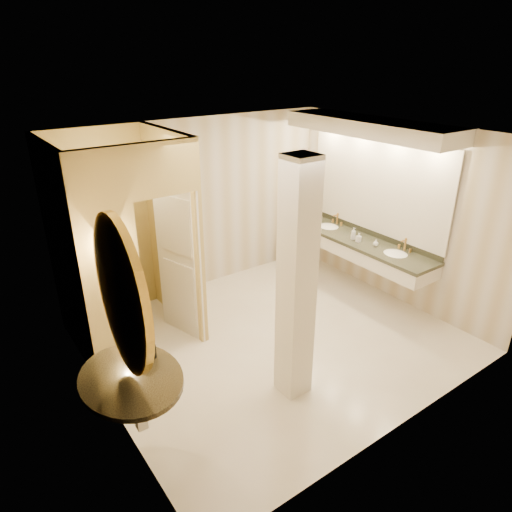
{
  "coord_description": "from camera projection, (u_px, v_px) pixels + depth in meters",
  "views": [
    {
      "loc": [
        -3.24,
        -4.07,
        3.55
      ],
      "look_at": [
        -0.18,
        0.2,
        1.2
      ],
      "focal_mm": 32.0,
      "sensor_mm": 36.0,
      "label": 1
    }
  ],
  "objects": [
    {
      "name": "toilet",
      "position": [
        98.0,
        308.0,
        6.14
      ],
      "size": [
        0.57,
        0.85,
        0.81
      ],
      "primitive_type": "imported",
      "rotation": [
        0.0,
        0.0,
        3.29
      ],
      "color": "white",
      "rests_on": "floor"
    },
    {
      "name": "wall_front",
      "position": [
        412.0,
        316.0,
        4.15
      ],
      "size": [
        4.5,
        0.02,
        2.7
      ],
      "primitive_type": "cube",
      "color": "beige",
      "rests_on": "floor"
    },
    {
      "name": "soap_bottle_b",
      "position": [
        376.0,
        243.0,
        6.87
      ],
      "size": [
        0.1,
        0.1,
        0.1
      ],
      "primitive_type": "imported",
      "rotation": [
        0.0,
        0.0,
        0.36
      ],
      "color": "silver",
      "rests_on": "vanity"
    },
    {
      "name": "vanity",
      "position": [
        365.0,
        192.0,
        6.86
      ],
      "size": [
        0.75,
        2.78,
        2.09
      ],
      "color": "silver",
      "rests_on": "floor"
    },
    {
      "name": "soap_bottle_a",
      "position": [
        359.0,
        237.0,
        7.01
      ],
      "size": [
        0.07,
        0.07,
        0.14
      ],
      "primitive_type": "imported",
      "rotation": [
        0.0,
        0.0,
        -0.06
      ],
      "color": "beige",
      "rests_on": "vanity"
    },
    {
      "name": "pillar",
      "position": [
        297.0,
        284.0,
        4.73
      ],
      "size": [
        0.31,
        0.31,
        2.7
      ],
      "primitive_type": "cube",
      "color": "silver",
      "rests_on": "floor"
    },
    {
      "name": "console_shelf",
      "position": [
        126.0,
        331.0,
        3.93
      ],
      "size": [
        1.12,
        1.12,
        2.01
      ],
      "color": "black",
      "rests_on": "floor"
    },
    {
      "name": "toilet_closet",
      "position": [
        160.0,
        240.0,
        5.75
      ],
      "size": [
        1.5,
        1.55,
        2.7
      ],
      "color": "tan",
      "rests_on": "floor"
    },
    {
      "name": "floor",
      "position": [
        275.0,
        338.0,
        6.19
      ],
      "size": [
        4.5,
        4.5,
        0.0
      ],
      "primitive_type": "plane",
      "color": "silver",
      "rests_on": "ground"
    },
    {
      "name": "soap_bottle_c",
      "position": [
        353.0,
        234.0,
        7.09
      ],
      "size": [
        0.09,
        0.09,
        0.2
      ],
      "primitive_type": "imported",
      "rotation": [
        0.0,
        0.0,
        0.16
      ],
      "color": "#C6B28C",
      "rests_on": "vanity"
    },
    {
      "name": "wall_right",
      "position": [
        395.0,
        213.0,
        6.83
      ],
      "size": [
        0.02,
        4.0,
        2.7
      ],
      "primitive_type": "cube",
      "color": "beige",
      "rests_on": "floor"
    },
    {
      "name": "wall_back",
      "position": [
        198.0,
        206.0,
        7.12
      ],
      "size": [
        4.5,
        0.02,
        2.7
      ],
      "primitive_type": "cube",
      "color": "beige",
      "rests_on": "floor"
    },
    {
      "name": "wall_left",
      "position": [
        95.0,
        299.0,
        4.44
      ],
      "size": [
        0.02,
        4.0,
        2.7
      ],
      "primitive_type": "cube",
      "color": "beige",
      "rests_on": "floor"
    },
    {
      "name": "ceiling",
      "position": [
        279.0,
        136.0,
        5.09
      ],
      "size": [
        4.5,
        4.5,
        0.0
      ],
      "primitive_type": "plane",
      "rotation": [
        3.14,
        0.0,
        0.0
      ],
      "color": "silver",
      "rests_on": "wall_back"
    },
    {
      "name": "wall_sconce",
      "position": [
        108.0,
        242.0,
        4.78
      ],
      "size": [
        0.14,
        0.14,
        0.42
      ],
      "color": "#BF8B3D",
      "rests_on": "toilet_closet"
    },
    {
      "name": "tissue_box",
      "position": [
        145.0,
        353.0,
        4.32
      ],
      "size": [
        0.19,
        0.19,
        0.15
      ],
      "primitive_type": "cube",
      "rotation": [
        0.0,
        0.0,
        0.41
      ],
      "color": "black",
      "rests_on": "console_shelf"
    }
  ]
}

